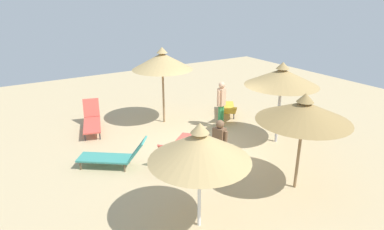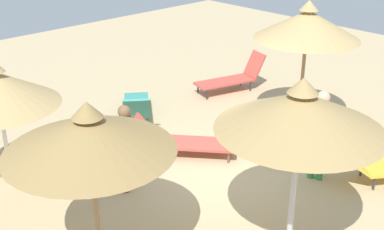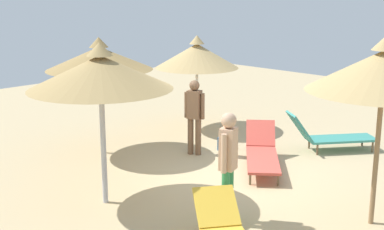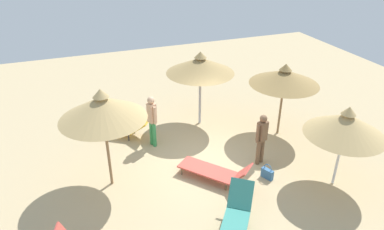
{
  "view_description": "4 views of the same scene",
  "coord_description": "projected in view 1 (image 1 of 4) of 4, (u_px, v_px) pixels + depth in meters",
  "views": [
    {
      "loc": [
        -8.08,
        5.48,
        4.82
      ],
      "look_at": [
        0.34,
        0.28,
        1.13
      ],
      "focal_mm": 31.0,
      "sensor_mm": 36.0,
      "label": 1
    },
    {
      "loc": [
        -6.17,
        -5.91,
        4.98
      ],
      "look_at": [
        -0.32,
        0.26,
        1.21
      ],
      "focal_mm": 47.09,
      "sensor_mm": 36.0,
      "label": 2
    },
    {
      "loc": [
        6.22,
        -7.39,
        3.6
      ],
      "look_at": [
        -0.55,
        -0.53,
        1.27
      ],
      "focal_mm": 49.47,
      "sensor_mm": 36.0,
      "label": 3
    },
    {
      "loc": [
        3.52,
        8.38,
        6.48
      ],
      "look_at": [
        0.29,
        -0.29,
        1.57
      ],
      "focal_mm": 33.37,
      "sensor_mm": 36.0,
      "label": 4
    }
  ],
  "objects": [
    {
      "name": "lounge_chair_far_left",
      "position": [
        115.0,
        155.0,
        9.58
      ],
      "size": [
        1.67,
        1.96,
        0.91
      ],
      "color": "teal",
      "rests_on": "ground"
    },
    {
      "name": "parasol_umbrella_near_right",
      "position": [
        200.0,
        146.0,
        6.63
      ],
      "size": [
        2.12,
        2.12,
        2.43
      ],
      "color": "white",
      "rests_on": "ground"
    },
    {
      "name": "person_standing_near_left",
      "position": [
        219.0,
        145.0,
        8.93
      ],
      "size": [
        0.45,
        0.31,
        1.66
      ],
      "color": "brown",
      "rests_on": "ground"
    },
    {
      "name": "lounge_chair_edge",
      "position": [
        92.0,
        120.0,
        12.19
      ],
      "size": [
        2.02,
        1.1,
        0.97
      ],
      "color": "#CC4C3F",
      "rests_on": "ground"
    },
    {
      "name": "parasol_umbrella_center",
      "position": [
        282.0,
        77.0,
        10.58
      ],
      "size": [
        2.38,
        2.38,
        2.75
      ],
      "color": "#B2B2B7",
      "rests_on": "ground"
    },
    {
      "name": "ground",
      "position": [
        205.0,
        150.0,
        10.84
      ],
      "size": [
        24.0,
        24.0,
        0.1
      ],
      "primitive_type": "cube",
      "color": "tan"
    },
    {
      "name": "handbag",
      "position": [
        192.0,
        175.0,
        8.97
      ],
      "size": [
        0.26,
        0.39,
        0.48
      ],
      "color": "#336699",
      "rests_on": "ground"
    },
    {
      "name": "parasol_umbrella_back",
      "position": [
        304.0,
        111.0,
        7.97
      ],
      "size": [
        2.3,
        2.3,
        2.57
      ],
      "color": "olive",
      "rests_on": "ground"
    },
    {
      "name": "person_standing_center",
      "position": [
        221.0,
        102.0,
        12.18
      ],
      "size": [
        0.29,
        0.42,
        1.77
      ],
      "color": "#338C4C",
      "rests_on": "ground"
    },
    {
      "name": "parasol_umbrella_near_left",
      "position": [
        162.0,
        61.0,
        12.23
      ],
      "size": [
        2.27,
        2.27,
        2.93
      ],
      "color": "olive",
      "rests_on": "ground"
    },
    {
      "name": "lounge_chair_front",
      "position": [
        180.0,
        146.0,
        10.27
      ],
      "size": [
        1.83,
        2.02,
        0.77
      ],
      "color": "#CC4C3F",
      "rests_on": "ground"
    },
    {
      "name": "lounge_chair_far_right",
      "position": [
        227.0,
        108.0,
        13.55
      ],
      "size": [
        2.02,
        1.65,
        0.73
      ],
      "color": "gold",
      "rests_on": "ground"
    }
  ]
}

